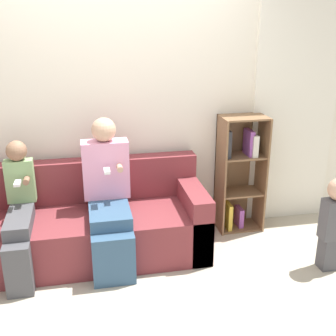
% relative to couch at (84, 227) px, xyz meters
% --- Properties ---
extents(ground_plane, '(14.00, 14.00, 0.00)m').
position_rel_couch_xyz_m(ground_plane, '(0.39, -0.49, -0.29)').
color(ground_plane, '#B2A893').
extents(back_wall, '(10.00, 0.06, 2.55)m').
position_rel_couch_xyz_m(back_wall, '(0.39, 0.44, 0.99)').
color(back_wall, silver).
rests_on(back_wall, ground_plane).
extents(curtain_panel, '(0.89, 0.04, 2.24)m').
position_rel_couch_xyz_m(curtain_panel, '(2.16, 0.39, 0.83)').
color(curtain_panel, silver).
rests_on(curtain_panel, ground_plane).
extents(couch, '(2.19, 0.80, 0.83)m').
position_rel_couch_xyz_m(couch, '(0.00, 0.00, 0.00)').
color(couch, maroon).
rests_on(couch, ground_plane).
extents(adult_seated, '(0.41, 0.74, 1.27)m').
position_rel_couch_xyz_m(adult_seated, '(0.23, -0.10, 0.36)').
color(adult_seated, '#335170').
rests_on(adult_seated, ground_plane).
extents(child_seated, '(0.24, 0.76, 1.09)m').
position_rel_couch_xyz_m(child_seated, '(-0.51, -0.15, 0.26)').
color(child_seated, '#47474C').
rests_on(child_seated, ground_plane).
extents(toddler_standing, '(0.22, 0.19, 0.83)m').
position_rel_couch_xyz_m(toddler_standing, '(2.08, -0.64, 0.16)').
color(toddler_standing, '#47474C').
rests_on(toddler_standing, ground_plane).
extents(bookshelf, '(0.45, 0.32, 1.18)m').
position_rel_couch_xyz_m(bookshelf, '(1.56, 0.27, 0.31)').
color(bookshelf, brown).
rests_on(bookshelf, ground_plane).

